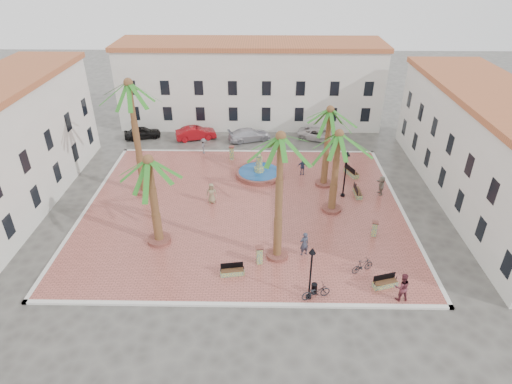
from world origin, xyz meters
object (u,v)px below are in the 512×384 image
palm_s (280,150)px  palm_ne (329,119)px  litter_bin (314,288)px  car_white (318,134)px  bollard_e (374,229)px  car_silver (249,135)px  pedestrian_north (204,146)px  pedestrian_fountain_b (302,167)px  palm_e (338,144)px  bollard_se (259,255)px  pedestrian_fountain_a (211,193)px  cyclist_b (402,287)px  fountain (259,172)px  palm_nw (130,95)px  bicycle_b (363,266)px  bench_s (232,272)px  cyclist_a (304,244)px  lamppost_s (311,265)px  car_red (196,133)px  bench_se (385,283)px  bench_ne (351,172)px  bollard_n (232,153)px  pedestrian_east (381,185)px  lamppost_e (346,166)px  bicycle_a (316,292)px  car_black (142,133)px  palm_sw (150,172)px  bench_e (357,193)px

palm_s → palm_ne: size_ratio=1.26×
litter_bin → car_white: bearing=83.2°
bollard_e → car_silver: 20.47m
palm_s → bollard_e: bearing=19.1°
bollard_e → pedestrian_north: (-14.44, 14.24, 0.16)m
pedestrian_fountain_b → palm_e: bearing=-70.7°
palm_ne → pedestrian_fountain_b: (-1.81, 1.95, -5.49)m
bollard_se → pedestrian_fountain_a: (-4.08, 7.80, 0.19)m
bollard_se → cyclist_b: size_ratio=0.70×
fountain → palm_nw: (-10.06, -3.21, 8.41)m
bicycle_b → palm_nw: bearing=33.6°
bench_s → cyclist_a: 5.39m
bollard_se → litter_bin: bearing=-39.6°
palm_s → litter_bin: 8.86m
bollard_e → litter_bin: bollard_e is taller
palm_ne → lamppost_s: bearing=-100.4°
pedestrian_north → bollard_se: bearing=-163.6°
bollard_se → car_red: (-7.31, 21.48, -0.12)m
bench_se → palm_nw: bearing=130.8°
palm_nw → bench_s: size_ratio=6.12×
bench_ne → bollard_n: bollard_n is taller
palm_ne → pedestrian_east: bearing=-19.0°
bollard_se → bollard_e: (8.52, 3.28, -0.06)m
fountain → bollard_se: (0.16, -12.72, 0.39)m
lamppost_e → pedestrian_fountain_a: (-11.21, -1.25, -2.01)m
car_silver → palm_nw: bearing=123.3°
fountain → lamppost_e: size_ratio=1.02×
lamppost_e → cyclist_b: bearing=-82.8°
bench_ne → pedestrian_north: (-14.44, 4.58, 0.54)m
litter_bin → bicycle_a: bicycle_a is taller
bollard_n → pedestrian_fountain_b: pedestrian_fountain_b is taller
pedestrian_north → car_white: size_ratio=0.35×
palm_s → car_silver: palm_s is taller
palm_e → cyclist_b: bearing=-74.4°
bollard_n → pedestrian_east: (13.39, -6.70, 0.14)m
bench_s → bicycle_a: 5.68m
bench_ne → bollard_e: (0.00, -9.66, 0.38)m
bench_se → bollard_e: size_ratio=1.35×
car_red → bollard_se: bearing=-177.0°
car_black → palm_s: bearing=-162.3°
car_silver → cyclist_b: bearing=-177.3°
car_red → car_white: car_red is taller
lamppost_s → bicycle_b: (3.76, 2.49, -2.12)m
palm_e → palm_nw: bearing=170.5°
pedestrian_east → palm_sw: bearing=-68.7°
bollard_n → bollard_e: bearing=-48.3°
palm_ne → bicycle_b: size_ratio=4.46×
bench_e → bollard_e: 5.96m
car_silver → car_white: bearing=-106.7°
bench_s → car_white: (8.15, 22.83, 0.25)m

